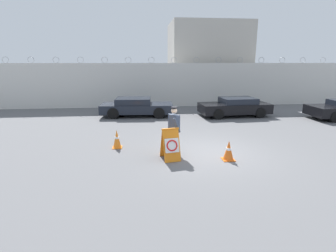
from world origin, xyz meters
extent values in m
plane|color=#5B5B5E|center=(0.00, 0.00, 0.00)|extent=(90.00, 90.00, 0.00)
cube|color=silver|center=(0.00, 11.15, 1.69)|extent=(36.00, 0.30, 3.38)
torus|color=gray|center=(-12.32, 11.15, 3.60)|extent=(0.47, 0.03, 0.47)
torus|color=gray|center=(-10.56, 11.15, 3.60)|extent=(0.47, 0.03, 0.47)
torus|color=gray|center=(-8.80, 11.15, 3.60)|extent=(0.47, 0.03, 0.47)
torus|color=gray|center=(-7.04, 11.15, 3.60)|extent=(0.47, 0.03, 0.47)
torus|color=gray|center=(-5.28, 11.15, 3.60)|extent=(0.47, 0.03, 0.47)
torus|color=gray|center=(-3.52, 11.15, 3.60)|extent=(0.47, 0.03, 0.47)
torus|color=gray|center=(-1.76, 11.15, 3.60)|extent=(0.47, 0.03, 0.47)
torus|color=gray|center=(0.00, 11.15, 3.60)|extent=(0.47, 0.03, 0.47)
torus|color=gray|center=(1.76, 11.15, 3.60)|extent=(0.47, 0.03, 0.47)
torus|color=gray|center=(3.52, 11.15, 3.60)|extent=(0.47, 0.03, 0.47)
torus|color=gray|center=(5.28, 11.15, 3.60)|extent=(0.47, 0.03, 0.47)
torus|color=gray|center=(7.04, 11.15, 3.60)|extent=(0.47, 0.03, 0.47)
torus|color=gray|center=(8.80, 11.15, 3.60)|extent=(0.47, 0.03, 0.47)
torus|color=gray|center=(10.56, 11.15, 3.60)|extent=(0.47, 0.03, 0.47)
torus|color=gray|center=(12.32, 11.15, 3.60)|extent=(0.47, 0.03, 0.47)
cube|color=#B2ADA3|center=(3.69, 15.24, 3.46)|extent=(6.99, 5.21, 6.92)
cube|color=orange|center=(-1.62, -0.71, 0.56)|extent=(0.66, 0.49, 1.12)
cube|color=orange|center=(-1.68, -0.36, 0.56)|extent=(0.66, 0.49, 1.12)
cube|color=orange|center=(-1.65, -0.53, 1.13)|extent=(0.64, 0.17, 0.05)
cube|color=white|center=(-1.61, -0.75, 0.58)|extent=(0.53, 0.26, 0.49)
torus|color=red|center=(-1.61, -0.76, 0.58)|extent=(0.43, 0.24, 0.40)
cylinder|color=black|center=(-1.48, 0.18, 0.43)|extent=(0.15, 0.15, 0.86)
cylinder|color=black|center=(-1.38, 0.03, 0.43)|extent=(0.15, 0.15, 0.86)
cube|color=#384256|center=(-1.43, 0.10, 1.19)|extent=(0.43, 0.49, 0.66)
sphere|color=beige|center=(-1.43, 0.10, 1.67)|extent=(0.23, 0.23, 0.23)
cylinder|color=#384256|center=(-1.58, 0.33, 1.20)|extent=(0.09, 0.09, 0.63)
cylinder|color=#384256|center=(-1.36, -0.18, 1.17)|extent=(0.34, 0.27, 0.61)
cylinder|color=black|center=(-1.43, 0.10, 1.79)|extent=(0.24, 0.24, 0.05)
cube|color=orange|center=(0.43, -0.86, 0.01)|extent=(0.43, 0.43, 0.03)
cone|color=orange|center=(0.43, -0.86, 0.38)|extent=(0.37, 0.37, 0.69)
cylinder|color=white|center=(0.43, -0.86, 0.41)|extent=(0.18, 0.18, 0.10)
cube|color=orange|center=(-3.68, 0.96, 0.01)|extent=(0.38, 0.38, 0.03)
cone|color=orange|center=(-3.68, 0.96, 0.39)|extent=(0.33, 0.33, 0.72)
cylinder|color=white|center=(-3.68, 0.96, 0.43)|extent=(0.16, 0.16, 0.10)
cylinder|color=black|center=(-1.42, 8.27, 0.35)|extent=(0.72, 0.25, 0.70)
cylinder|color=black|center=(-1.54, 6.51, 0.35)|extent=(0.72, 0.25, 0.70)
cylinder|color=black|center=(-4.27, 8.46, 0.35)|extent=(0.72, 0.25, 0.70)
cylinder|color=black|center=(-4.38, 6.70, 0.35)|extent=(0.72, 0.25, 0.70)
cube|color=black|center=(-2.90, 7.48, 0.53)|extent=(4.72, 2.17, 0.56)
cube|color=black|center=(-3.13, 7.50, 1.00)|extent=(2.32, 1.82, 0.38)
cylinder|color=black|center=(2.07, 5.85, 0.33)|extent=(0.66, 0.24, 0.65)
cylinder|color=black|center=(1.97, 7.59, 0.33)|extent=(0.66, 0.24, 0.65)
cylinder|color=black|center=(4.85, 6.01, 0.33)|extent=(0.66, 0.24, 0.65)
cylinder|color=black|center=(4.74, 7.75, 0.33)|extent=(0.66, 0.24, 0.65)
cube|color=black|center=(3.41, 6.80, 0.53)|extent=(4.58, 2.11, 0.61)
cube|color=black|center=(3.63, 6.81, 1.02)|extent=(2.24, 1.79, 0.36)
cylinder|color=black|center=(8.60, 4.30, 0.33)|extent=(0.65, 0.21, 0.65)
cylinder|color=black|center=(8.62, 6.10, 0.33)|extent=(0.65, 0.21, 0.65)
camera|label=1|loc=(-2.69, -9.52, 3.46)|focal=28.00mm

